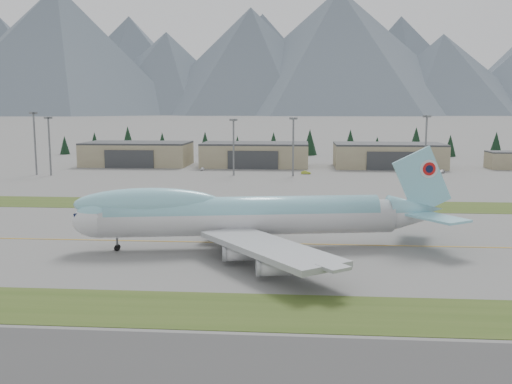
# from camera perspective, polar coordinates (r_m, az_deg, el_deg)

# --- Properties ---
(ground) EXTENTS (7000.00, 7000.00, 0.00)m
(ground) POSITION_cam_1_polar(r_m,az_deg,el_deg) (112.69, 1.38, -5.17)
(ground) COLOR #61615F
(ground) RESTS_ON ground
(grass_strip_near) EXTENTS (400.00, 14.00, 0.08)m
(grass_strip_near) POSITION_cam_1_polar(r_m,az_deg,el_deg) (76.35, -0.24, -11.85)
(grass_strip_near) COLOR #394E1C
(grass_strip_near) RESTS_ON ground
(grass_strip_far) EXTENTS (400.00, 18.00, 0.08)m
(grass_strip_far) POSITION_cam_1_polar(r_m,az_deg,el_deg) (156.74, 2.30, -1.31)
(grass_strip_far) COLOR #394E1C
(grass_strip_far) RESTS_ON ground
(taxiway_line_main) EXTENTS (400.00, 0.40, 0.02)m
(taxiway_line_main) POSITION_cam_1_polar(r_m,az_deg,el_deg) (112.69, 1.38, -5.17)
(taxiway_line_main) COLOR gold
(taxiway_line_main) RESTS_ON ground
(boeing_747_freighter) EXTENTS (73.55, 62.33, 19.28)m
(boeing_747_freighter) POSITION_cam_1_polar(r_m,az_deg,el_deg) (108.07, -1.12, -2.31)
(boeing_747_freighter) COLOR silver
(boeing_747_freighter) RESTS_ON ground
(hangar_left) EXTENTS (48.00, 26.60, 10.80)m
(hangar_left) POSITION_cam_1_polar(r_m,az_deg,el_deg) (271.00, -11.77, 3.77)
(hangar_left) COLOR gray
(hangar_left) RESTS_ON ground
(hangar_center) EXTENTS (48.00, 26.60, 10.80)m
(hangar_center) POSITION_cam_1_polar(r_m,az_deg,el_deg) (260.97, -0.07, 3.78)
(hangar_center) COLOR gray
(hangar_center) RESTS_ON ground
(hangar_right) EXTENTS (48.00, 26.60, 10.80)m
(hangar_right) POSITION_cam_1_polar(r_m,az_deg,el_deg) (263.03, 13.09, 3.60)
(hangar_right) COLOR gray
(hangar_right) RESTS_ON ground
(control_shed) EXTENTS (14.00, 12.00, 7.60)m
(control_shed) POSITION_cam_1_polar(r_m,az_deg,el_deg) (273.27, 23.58, 2.95)
(control_shed) COLOR gray
(control_shed) RESTS_ON ground
(floodlight_masts) EXTENTS (204.80, 9.38, 24.84)m
(floodlight_masts) POSITION_cam_1_polar(r_m,az_deg,el_deg) (221.09, 0.29, 5.70)
(floodlight_masts) COLOR slate
(floodlight_masts) RESTS_ON ground
(service_vehicle_a) EXTENTS (1.62, 3.95, 1.34)m
(service_vehicle_a) POSITION_cam_1_polar(r_m,az_deg,el_deg) (244.55, -5.38, 2.16)
(service_vehicle_a) COLOR silver
(service_vehicle_a) RESTS_ON ground
(service_vehicle_b) EXTENTS (4.06, 1.48, 1.33)m
(service_vehicle_b) POSITION_cam_1_polar(r_m,az_deg,el_deg) (230.79, 5.00, 1.79)
(service_vehicle_b) COLOR #9FB02C
(service_vehicle_b) RESTS_ON ground
(service_vehicle_c) EXTENTS (3.84, 5.00, 1.35)m
(service_vehicle_c) POSITION_cam_1_polar(r_m,az_deg,el_deg) (245.47, 18.06, 1.81)
(service_vehicle_c) COLOR #B5B4B9
(service_vehicle_c) RESTS_ON ground
(conifer_belt) EXTENTS (266.47, 15.24, 16.30)m
(conifer_belt) POSITION_cam_1_polar(r_m,az_deg,el_deg) (321.54, 3.74, 4.91)
(conifer_belt) COLOR black
(conifer_belt) RESTS_ON ground
(mountain_ridge_front) EXTENTS (4311.55, 1242.65, 500.66)m
(mountain_ridge_front) POSITION_cam_1_polar(r_m,az_deg,el_deg) (2340.29, 3.90, 13.23)
(mountain_ridge_front) COLOR #45505C
(mountain_ridge_front) RESTS_ON ground
(mountain_ridge_rear) EXTENTS (4450.50, 1007.84, 503.92)m
(mountain_ridge_rear) POSITION_cam_1_polar(r_m,az_deg,el_deg) (3017.99, 5.05, 12.68)
(mountain_ridge_rear) COLOR #45505C
(mountain_ridge_rear) RESTS_ON ground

